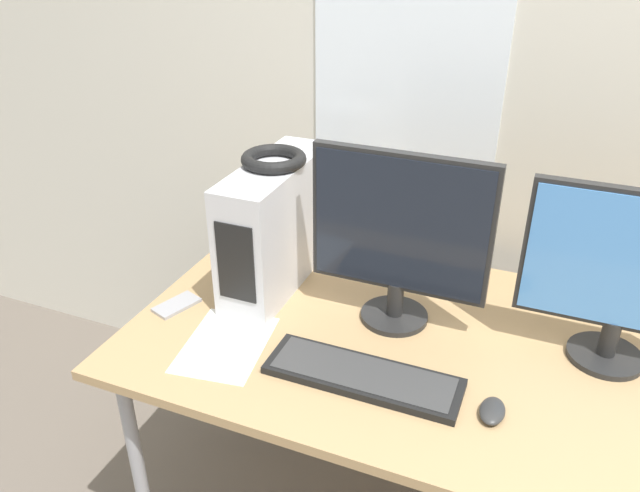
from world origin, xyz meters
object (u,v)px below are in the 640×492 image
at_px(cell_phone, 177,305).
at_px(monitor_main, 399,235).
at_px(pc_tower, 276,225).
at_px(keyboard, 363,376).
at_px(mouse, 492,411).
at_px(monitor_right_near, 627,274).
at_px(headphones, 274,159).

bearing_deg(cell_phone, monitor_main, 36.33).
distance_m(pc_tower, keyboard, 0.56).
bearing_deg(monitor_main, mouse, -41.94).
height_order(pc_tower, mouse, pc_tower).
bearing_deg(pc_tower, monitor_right_near, -1.80).
xyz_separation_m(pc_tower, keyboard, (0.40, -0.35, -0.18)).
relative_size(monitor_right_near, cell_phone, 3.32).
distance_m(monitor_main, monitor_right_near, 0.56).
height_order(pc_tower, monitor_main, monitor_main).
height_order(pc_tower, headphones, headphones).
height_order(monitor_right_near, mouse, monitor_right_near).
bearing_deg(keyboard, pc_tower, 139.08).
distance_m(keyboard, mouse, 0.32).
relative_size(monitor_main, keyboard, 1.02).
xyz_separation_m(headphones, monitor_right_near, (0.96, -0.03, -0.15)).
distance_m(pc_tower, mouse, 0.82).
bearing_deg(mouse, pc_tower, 153.88).
bearing_deg(pc_tower, keyboard, -40.92).
height_order(monitor_main, cell_phone, monitor_main).
bearing_deg(monitor_right_near, headphones, 178.15).
distance_m(monitor_right_near, cell_phone, 1.21).
xyz_separation_m(monitor_main, keyboard, (0.00, -0.28, -0.26)).
distance_m(monitor_main, mouse, 0.50).
bearing_deg(monitor_main, monitor_right_near, 3.55).
bearing_deg(mouse, monitor_right_near, 53.44).
xyz_separation_m(pc_tower, cell_phone, (-0.21, -0.25, -0.19)).
distance_m(monitor_right_near, mouse, 0.47).
bearing_deg(keyboard, headphones, 139.02).
bearing_deg(cell_phone, monitor_right_near, 30.08).
xyz_separation_m(monitor_main, monitor_right_near, (0.56, 0.03, -0.01)).
bearing_deg(headphones, mouse, -26.17).
distance_m(headphones, monitor_right_near, 0.97).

